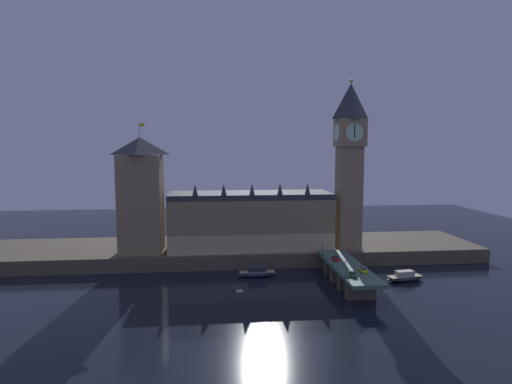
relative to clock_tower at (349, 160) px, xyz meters
The scene contains 16 objects.
ground_plane 71.26m from the clock_tower, 151.78° to the right, with size 400.00×400.00×0.00m, color black.
embankment 65.47m from the clock_tower, 165.51° to the left, with size 220.00×42.00×6.05m.
parliament_hall 50.20m from the clock_tower, behind, with size 69.96×23.58×29.21m.
clock_tower is the anchor object (origin of this frame).
victoria_tower 89.77m from the clock_tower, behind, with size 17.66×17.66×54.20m.
bridge 51.47m from the clock_tower, 107.56° to the right, with size 11.55×46.00×7.43m.
car_northbound_lead 45.30m from the clock_tower, 117.40° to the right, with size 1.85×4.49×1.55m.
car_northbound_trail 59.06m from the clock_tower, 105.51° to the right, with size 1.89×4.14×1.57m.
car_southbound_lead 54.66m from the clock_tower, 100.40° to the right, with size 2.07×4.39×1.51m.
pedestrian_near_rail 61.36m from the clock_tower, 107.62° to the right, with size 0.38×0.38×1.61m.
pedestrian_mid_walk 45.82m from the clock_tower, 99.90° to the right, with size 0.38×0.38×1.62m.
street_lamp_near 58.85m from the clock_tower, 108.49° to the right, with size 1.34×0.60×6.04m.
street_lamp_mid 45.88m from the clock_tower, 98.05° to the right, with size 1.34×0.60×6.10m.
street_lamp_far 40.04m from the clock_tower, 132.83° to the right, with size 1.34×0.60×6.42m.
boat_upstream 62.53m from the clock_tower, 156.68° to the right, with size 15.59×4.83×4.23m.
boat_downstream 53.34m from the clock_tower, 65.47° to the right, with size 15.40×7.18×3.89m.
Camera 1 is at (-9.29, -152.36, 50.22)m, focal length 30.00 mm.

